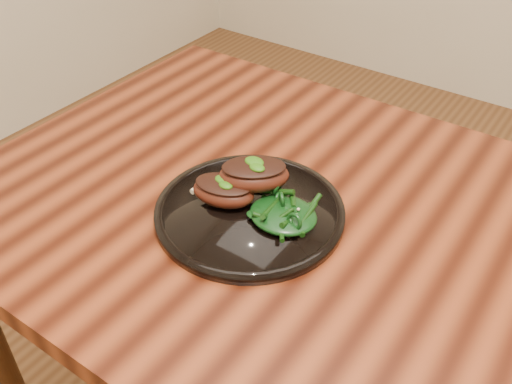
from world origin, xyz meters
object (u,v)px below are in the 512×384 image
Objects in this scene: desk at (437,311)px; plate at (250,212)px; lamb_chop_front at (223,190)px; greens_heap at (283,211)px.

plate is (-0.30, -0.06, 0.09)m from desk.
lamb_chop_front is 0.10m from greens_heap.
lamb_chop_front reaches higher than plate.
plate is 0.05m from lamb_chop_front.
greens_heap is (-0.24, -0.05, 0.12)m from desk.
greens_heap is (0.06, 0.01, 0.03)m from plate.
greens_heap is at bearing -167.22° from desk.
lamb_chop_front is at bearing -171.12° from greens_heap.
greens_heap is (0.10, 0.02, -0.00)m from lamb_chop_front.
plate is 0.06m from greens_heap.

